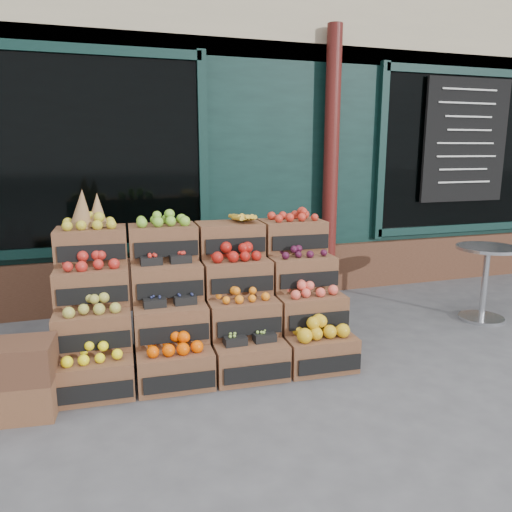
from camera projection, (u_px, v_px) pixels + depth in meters
name	position (u px, v px, depth m)	size (l,w,h in m)	color
ground	(306.00, 373.00, 4.09)	(60.00, 60.00, 0.00)	#4B4B4E
shop_facade	(185.00, 112.00, 8.33)	(12.00, 6.24, 4.80)	black
crate_display	(202.00, 307.00, 4.31)	(2.42, 1.28, 1.48)	brown
spare_crates	(15.00, 379.00, 3.39)	(0.56, 0.42, 0.53)	brown
bistro_table	(485.00, 274.00, 5.26)	(0.64, 0.64, 0.80)	silver
shopkeeper	(117.00, 224.00, 6.19)	(0.64, 0.42, 1.76)	#1A5D2E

